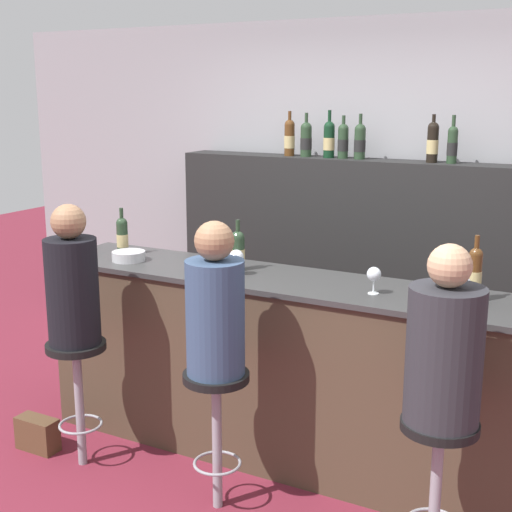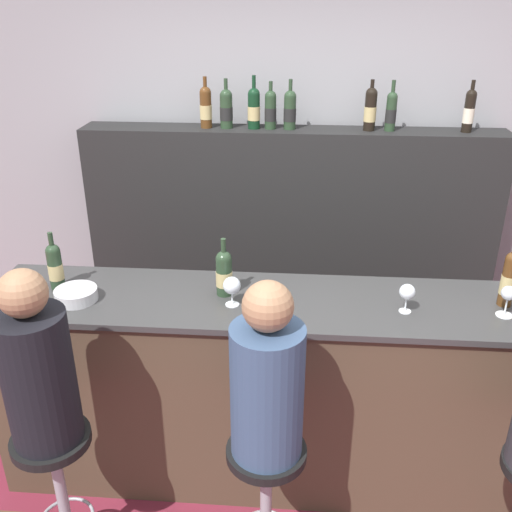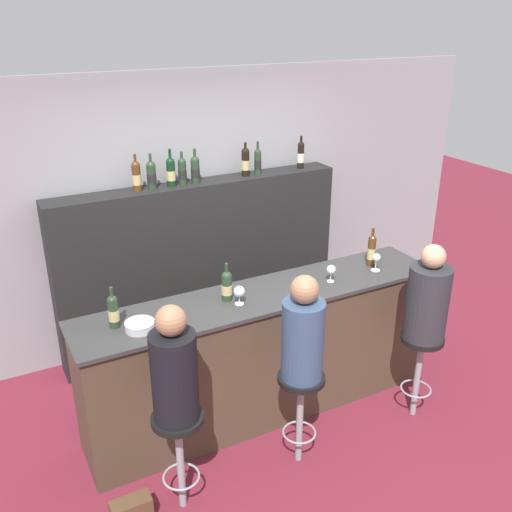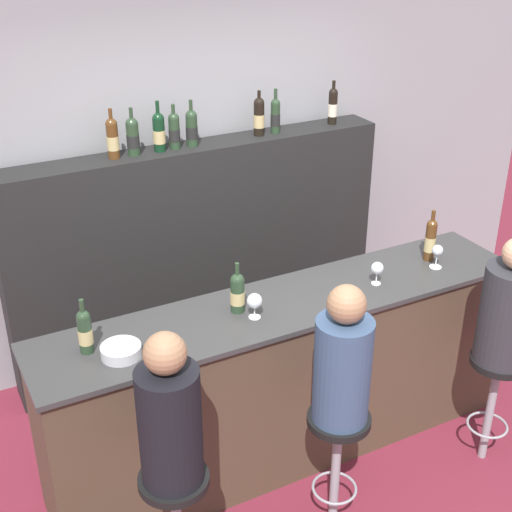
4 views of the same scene
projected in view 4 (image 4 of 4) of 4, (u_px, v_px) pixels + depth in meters
ground_plane at (307, 477)px, 4.28m from camera, size 16.00×16.00×0.00m
wall_back at (185, 182)px, 5.07m from camera, size 6.40×0.05×2.60m
bar_counter at (286, 380)px, 4.24m from camera, size 2.93×0.58×1.08m
back_bar_cabinet at (200, 255)px, 5.11m from camera, size 2.74×0.28×1.64m
wine_bottle_counter_0 at (85, 331)px, 3.51m from camera, size 0.07×0.07×0.30m
wine_bottle_counter_1 at (237, 292)px, 3.86m from camera, size 0.08×0.08×0.29m
wine_bottle_counter_2 at (430, 239)px, 4.40m from camera, size 0.07×0.07×0.33m
wine_bottle_backbar_0 at (113, 138)px, 4.45m from camera, size 0.08×0.08×0.32m
wine_bottle_backbar_1 at (133, 136)px, 4.51m from camera, size 0.08×0.08×0.31m
wine_bottle_backbar_2 at (159, 132)px, 4.58m from camera, size 0.08×0.08×0.33m
wine_bottle_backbar_3 at (174, 130)px, 4.63m from camera, size 0.07×0.07×0.29m
wine_bottle_backbar_4 at (192, 128)px, 4.68m from camera, size 0.08×0.08×0.31m
wine_bottle_backbar_5 at (259, 116)px, 4.88m from camera, size 0.08×0.08×0.31m
wine_bottle_backbar_6 at (275, 115)px, 4.94m from camera, size 0.07×0.07×0.31m
wine_bottle_backbar_7 at (333, 106)px, 5.13m from camera, size 0.07×0.07×0.32m
wine_glass_0 at (255, 301)px, 3.80m from camera, size 0.08×0.08×0.15m
wine_glass_1 at (377, 269)px, 4.14m from camera, size 0.07×0.07×0.14m
wine_glass_2 at (437, 252)px, 4.32m from camera, size 0.08×0.08×0.15m
metal_bowl at (121, 351)px, 3.51m from camera, size 0.20×0.20×0.06m
bar_stool_left at (175, 504)px, 3.35m from camera, size 0.33×0.33×0.74m
guest_seated_left at (169, 418)px, 3.12m from camera, size 0.29×0.29×0.78m
bar_stool_middle at (337, 443)px, 3.73m from camera, size 0.33×0.33×0.74m
guest_seated_middle at (343, 363)px, 3.50m from camera, size 0.29×0.29×0.76m
bar_stool_right at (495, 383)px, 4.19m from camera, size 0.33×0.33×0.74m
guest_seated_right at (509, 310)px, 3.96m from camera, size 0.32×0.32×0.77m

